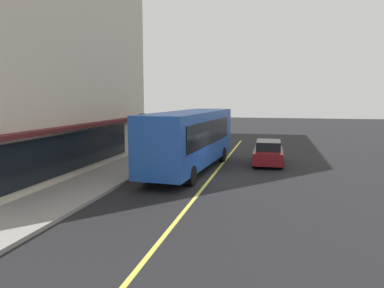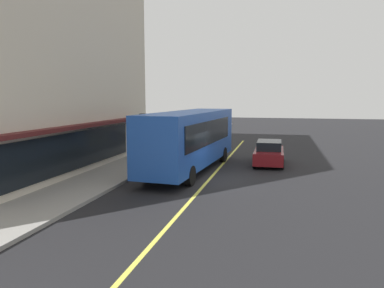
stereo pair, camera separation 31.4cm
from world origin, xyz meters
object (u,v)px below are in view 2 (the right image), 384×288
Objects in this scene: bus at (191,137)px; pedestrian_mid_block at (163,138)px; car_maroon at (269,153)px; traffic_light at (143,127)px.

pedestrian_mid_block is (5.34, 3.45, -0.74)m from bus.
car_maroon is (3.19, -4.41, -1.24)m from bus.
car_maroon is 2.39× the size of pedestrian_mid_block.
bus is 6.40m from pedestrian_mid_block.
car_maroon is at bearing -66.19° from traffic_light.
pedestrian_mid_block reaches higher than car_maroon.
bus reaches higher than car_maroon.
bus is 3.53× the size of traffic_light.
traffic_light reaches higher than car_maroon.
traffic_light is at bearing 91.02° from bus.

